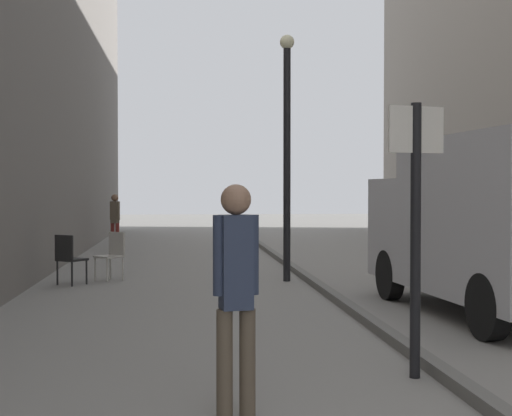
{
  "coord_description": "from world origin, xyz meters",
  "views": [
    {
      "loc": [
        -0.87,
        -1.37,
        1.79
      ],
      "look_at": [
        0.53,
        12.85,
        1.43
      ],
      "focal_mm": 53.19,
      "sensor_mm": 36.0,
      "label": 1
    }
  ],
  "objects_px": {
    "pedestrian_main_foreground": "(115,217)",
    "cafe_chair_near_window": "(68,256)",
    "cafe_chair_by_doorway": "(112,252)",
    "street_sign_post": "(416,215)",
    "delivery_van": "(496,222)",
    "pedestrian_mid_block": "(236,284)",
    "lamp_post": "(287,141)"
  },
  "relations": [
    {
      "from": "pedestrian_main_foreground",
      "to": "cafe_chair_near_window",
      "type": "relative_size",
      "value": 1.73
    },
    {
      "from": "cafe_chair_by_doorway",
      "to": "pedestrian_main_foreground",
      "type": "bearing_deg",
      "value": -39.7
    },
    {
      "from": "street_sign_post",
      "to": "cafe_chair_by_doorway",
      "type": "relative_size",
      "value": 2.77
    },
    {
      "from": "delivery_van",
      "to": "cafe_chair_by_doorway",
      "type": "height_order",
      "value": "delivery_van"
    },
    {
      "from": "pedestrian_mid_block",
      "to": "street_sign_post",
      "type": "relative_size",
      "value": 0.7
    },
    {
      "from": "pedestrian_mid_block",
      "to": "delivery_van",
      "type": "distance_m",
      "value": 5.96
    },
    {
      "from": "lamp_post",
      "to": "cafe_chair_near_window",
      "type": "height_order",
      "value": "lamp_post"
    },
    {
      "from": "street_sign_post",
      "to": "lamp_post",
      "type": "xyz_separation_m",
      "value": [
        -0.16,
        7.57,
        1.18
      ]
    },
    {
      "from": "cafe_chair_near_window",
      "to": "cafe_chair_by_doorway",
      "type": "distance_m",
      "value": 1.03
    },
    {
      "from": "delivery_van",
      "to": "lamp_post",
      "type": "xyz_separation_m",
      "value": [
        -2.37,
        4.26,
        1.39
      ]
    },
    {
      "from": "delivery_van",
      "to": "lamp_post",
      "type": "bearing_deg",
      "value": 114.99
    },
    {
      "from": "pedestrian_mid_block",
      "to": "delivery_van",
      "type": "height_order",
      "value": "delivery_van"
    },
    {
      "from": "pedestrian_main_foreground",
      "to": "cafe_chair_by_doorway",
      "type": "height_order",
      "value": "pedestrian_main_foreground"
    },
    {
      "from": "pedestrian_mid_block",
      "to": "cafe_chair_near_window",
      "type": "height_order",
      "value": "pedestrian_mid_block"
    },
    {
      "from": "pedestrian_main_foreground",
      "to": "street_sign_post",
      "type": "height_order",
      "value": "street_sign_post"
    },
    {
      "from": "delivery_van",
      "to": "street_sign_post",
      "type": "height_order",
      "value": "street_sign_post"
    },
    {
      "from": "pedestrian_main_foreground",
      "to": "delivery_van",
      "type": "height_order",
      "value": "delivery_van"
    },
    {
      "from": "pedestrian_main_foreground",
      "to": "lamp_post",
      "type": "distance_m",
      "value": 9.5
    },
    {
      "from": "lamp_post",
      "to": "cafe_chair_by_doorway",
      "type": "xyz_separation_m",
      "value": [
        -3.38,
        0.49,
        -2.18
      ]
    },
    {
      "from": "pedestrian_mid_block",
      "to": "lamp_post",
      "type": "xyz_separation_m",
      "value": [
        1.62,
        8.68,
        1.67
      ]
    },
    {
      "from": "pedestrian_mid_block",
      "to": "street_sign_post",
      "type": "height_order",
      "value": "street_sign_post"
    },
    {
      "from": "pedestrian_main_foreground",
      "to": "lamp_post",
      "type": "relative_size",
      "value": 0.34
    },
    {
      "from": "street_sign_post",
      "to": "lamp_post",
      "type": "distance_m",
      "value": 7.66
    },
    {
      "from": "pedestrian_mid_block",
      "to": "cafe_chair_near_window",
      "type": "xyz_separation_m",
      "value": [
        -2.51,
        8.46,
        -0.51
      ]
    },
    {
      "from": "pedestrian_main_foreground",
      "to": "pedestrian_mid_block",
      "type": "relative_size",
      "value": 0.89
    },
    {
      "from": "pedestrian_main_foreground",
      "to": "lamp_post",
      "type": "height_order",
      "value": "lamp_post"
    },
    {
      "from": "lamp_post",
      "to": "street_sign_post",
      "type": "bearing_deg",
      "value": -88.75
    },
    {
      "from": "pedestrian_main_foreground",
      "to": "cafe_chair_by_doorway",
      "type": "xyz_separation_m",
      "value": [
        0.63,
        -7.93,
        -0.4
      ]
    },
    {
      "from": "lamp_post",
      "to": "cafe_chair_near_window",
      "type": "bearing_deg",
      "value": -176.9
    },
    {
      "from": "street_sign_post",
      "to": "cafe_chair_by_doorway",
      "type": "xyz_separation_m",
      "value": [
        -3.55,
        8.05,
        -1.0
      ]
    },
    {
      "from": "pedestrian_mid_block",
      "to": "lamp_post",
      "type": "relative_size",
      "value": 0.38
    },
    {
      "from": "cafe_chair_near_window",
      "to": "pedestrian_main_foreground",
      "type": "bearing_deg",
      "value": 126.63
    }
  ]
}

